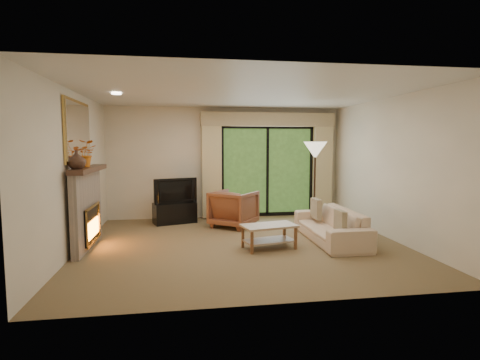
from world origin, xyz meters
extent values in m
plane|color=brown|center=(0.00, 0.00, 0.00)|extent=(5.50, 5.50, 0.00)
plane|color=silver|center=(0.00, 0.00, 2.60)|extent=(5.50, 5.50, 0.00)
plane|color=beige|center=(0.00, 2.50, 1.30)|extent=(5.00, 0.00, 5.00)
plane|color=beige|center=(0.00, -2.50, 1.30)|extent=(5.00, 0.00, 5.00)
plane|color=beige|center=(-2.75, 0.00, 1.30)|extent=(0.00, 5.00, 5.00)
plane|color=beige|center=(2.75, 0.00, 1.30)|extent=(0.00, 5.00, 5.00)
cube|color=#CCB986|center=(-0.35, 2.34, 1.20)|extent=(0.45, 0.18, 2.35)
cube|color=#CCB986|center=(2.35, 2.34, 1.20)|extent=(0.45, 0.18, 2.35)
cube|color=tan|center=(1.00, 2.36, 2.32)|extent=(3.20, 0.24, 0.32)
cube|color=black|center=(-1.21, 1.95, 0.23)|extent=(0.99, 0.67, 0.46)
imported|color=black|center=(-1.21, 1.95, 0.73)|extent=(0.95, 0.41, 0.55)
imported|color=brown|center=(0.04, 1.40, 0.39)|extent=(1.17, 1.18, 0.77)
imported|color=beige|center=(1.61, -0.02, 0.29)|extent=(0.79, 1.97, 0.57)
cube|color=brown|center=(1.54, -0.59, 0.48)|extent=(0.09, 0.35, 0.34)
cube|color=brown|center=(1.54, 0.55, 0.49)|extent=(0.11, 0.39, 0.38)
imported|color=#42291E|center=(-2.61, -0.36, 1.51)|extent=(0.32, 0.32, 0.28)
imported|color=orange|center=(-2.61, 0.13, 1.59)|extent=(0.40, 0.35, 0.44)
camera|label=1|loc=(-1.03, -6.34, 1.75)|focal=28.00mm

